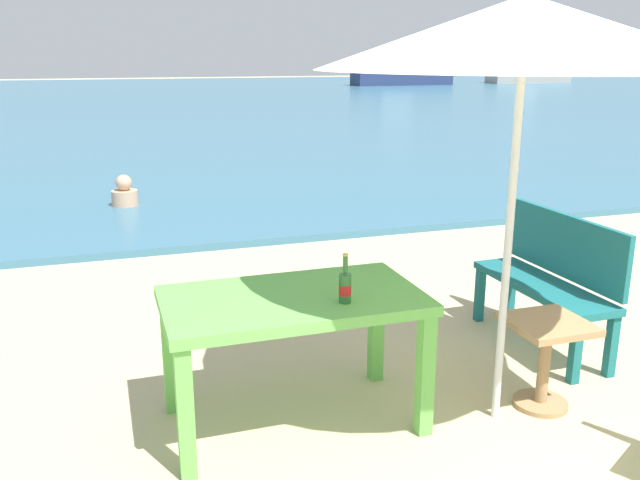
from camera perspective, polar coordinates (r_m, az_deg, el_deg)
name	(u,v)px	position (r m, az deg, el deg)	size (l,w,h in m)	color
sea_water	(147,99)	(32.00, -14.45, 11.47)	(120.00, 50.00, 0.08)	#386B84
picnic_table_green	(293,314)	(3.69, -2.30, -6.30)	(1.40, 0.80, 0.76)	#60B24C
beer_bottle_amber	(345,285)	(3.52, 2.14, -3.86)	(0.07, 0.07, 0.26)	#2D662D
patio_umbrella	(525,33)	(3.62, 16.93, 16.42)	(2.10, 2.10, 2.30)	silver
side_table_wood	(545,351)	(4.17, 18.53, -8.87)	(0.44, 0.44, 0.54)	#9E7A51
bench_teal_center	(552,273)	(4.98, 19.00, -2.63)	(0.38, 1.21, 0.95)	#196066
swimmer_person	(125,194)	(9.26, -16.21, 3.80)	(0.34, 0.34, 0.41)	tan
boat_cargo_ship	(528,71)	(49.67, 17.17, 13.48)	(5.87, 1.60, 2.13)	gray
boat_ferry	(401,72)	(44.42, 6.84, 13.97)	(6.41, 1.75, 2.33)	navy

